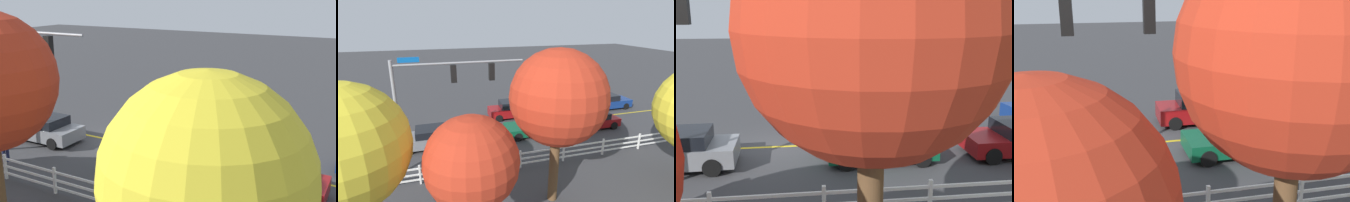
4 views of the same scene
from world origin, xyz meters
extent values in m
plane|color=#38383A|center=(0.00, 0.00, 0.00)|extent=(120.00, 120.00, 0.00)
cube|color=gold|center=(-4.00, 0.00, 0.00)|extent=(28.00, 0.16, 0.01)
cylinder|color=gray|center=(5.17, 4.68, 3.31)|extent=(0.20, 0.20, 6.62)
cylinder|color=gray|center=(1.53, 4.68, 6.32)|extent=(7.28, 0.12, 0.12)
cube|color=#0C59B2|center=(4.27, 4.70, 6.60)|extent=(1.10, 0.03, 0.28)
cube|color=black|center=(1.96, 4.68, 5.72)|extent=(0.32, 0.28, 1.00)
sphere|color=red|center=(1.96, 4.53, 6.04)|extent=(0.17, 0.17, 0.17)
sphere|color=orange|center=(1.96, 4.53, 5.72)|extent=(0.17, 0.17, 0.17)
sphere|color=#148C19|center=(1.96, 4.53, 5.40)|extent=(0.17, 0.17, 0.17)
cube|color=black|center=(-0.23, 4.68, 5.72)|extent=(0.32, 0.28, 1.00)
sphere|color=red|center=(-0.23, 4.53, 6.04)|extent=(0.17, 0.17, 0.17)
sphere|color=orange|center=(-0.23, 4.53, 5.72)|extent=(0.17, 0.17, 0.17)
sphere|color=#148C19|center=(-0.23, 4.53, 5.40)|extent=(0.17, 0.17, 0.17)
cube|color=maroon|center=(-3.70, -2.14, 0.59)|extent=(4.33, 1.88, 0.74)
cube|color=black|center=(-3.48, -2.14, 1.26)|extent=(1.88, 1.65, 0.60)
cylinder|color=black|center=(-5.17, -2.94, 0.32)|extent=(0.64, 0.23, 0.64)
cylinder|color=black|center=(-5.14, -1.27, 0.32)|extent=(0.64, 0.23, 0.64)
cylinder|color=black|center=(-2.26, -3.01, 0.32)|extent=(0.64, 0.23, 0.64)
cylinder|color=black|center=(-2.22, -1.33, 0.32)|extent=(0.64, 0.23, 0.64)
cube|color=maroon|center=(-9.42, 1.95, 0.53)|extent=(4.05, 1.96, 0.63)
cube|color=black|center=(-9.62, 1.95, 1.09)|extent=(1.83, 1.76, 0.48)
cylinder|color=black|center=(-8.05, 2.87, 0.32)|extent=(0.64, 0.22, 0.64)
cylinder|color=black|center=(-8.04, 1.05, 0.32)|extent=(0.64, 0.22, 0.64)
cylinder|color=black|center=(-10.80, 2.85, 0.32)|extent=(0.64, 0.22, 0.64)
cylinder|color=black|center=(-10.79, 1.03, 0.32)|extent=(0.64, 0.22, 0.64)
cube|color=#0C4C2D|center=(-4.00, 1.85, 0.52)|extent=(4.07, 1.96, 0.60)
cube|color=black|center=(-4.21, 1.85, 1.05)|extent=(1.69, 1.75, 0.46)
cylinder|color=black|center=(-2.62, 2.75, 0.32)|extent=(0.64, 0.22, 0.64)
cylinder|color=black|center=(-2.63, 0.93, 0.32)|extent=(0.64, 0.22, 0.64)
cylinder|color=black|center=(-5.38, 2.76, 0.32)|extent=(0.64, 0.22, 0.64)
cylinder|color=black|center=(-5.39, 0.95, 0.32)|extent=(0.64, 0.22, 0.64)
cube|color=slate|center=(3.63, 1.78, 0.56)|extent=(4.68, 1.96, 0.68)
cube|color=black|center=(3.40, 1.78, 1.15)|extent=(2.35, 1.73, 0.50)
cylinder|color=black|center=(5.20, 2.69, 0.32)|extent=(0.64, 0.23, 0.64)
cylinder|color=black|center=(5.22, 0.93, 0.32)|extent=(0.64, 0.23, 0.64)
cylinder|color=black|center=(2.03, 2.64, 0.32)|extent=(0.64, 0.23, 0.64)
cylinder|color=black|center=(2.06, 0.88, 0.32)|extent=(0.64, 0.23, 0.64)
cube|color=navy|center=(-13.60, -1.82, 0.57)|extent=(4.56, 1.96, 0.70)
cube|color=black|center=(-13.37, -1.81, 1.19)|extent=(2.09, 1.73, 0.53)
cylinder|color=black|center=(-15.12, -2.72, 0.32)|extent=(0.64, 0.23, 0.64)
cylinder|color=black|center=(-15.16, -0.97, 0.32)|extent=(0.64, 0.23, 0.64)
cylinder|color=black|center=(-12.04, -2.66, 0.32)|extent=(0.64, 0.23, 0.64)
cylinder|color=black|center=(-12.08, -0.91, 0.32)|extent=(0.64, 0.23, 0.64)
cylinder|color=#191E3F|center=(2.99, 4.92, 0.42)|extent=(0.16, 0.16, 0.85)
cylinder|color=#191E3F|center=(2.80, 4.85, 0.42)|extent=(0.16, 0.16, 0.85)
cube|color=#333338|center=(2.90, 4.89, 1.16)|extent=(0.47, 0.38, 0.62)
sphere|color=tan|center=(2.90, 4.89, 1.58)|extent=(0.22, 0.22, 0.22)
cube|color=white|center=(-13.11, 6.22, 0.57)|extent=(0.10, 0.10, 1.15)
cube|color=white|center=(-10.22, 6.22, 0.57)|extent=(0.10, 0.10, 1.15)
cube|color=white|center=(-7.33, 6.22, 0.57)|extent=(0.10, 0.10, 1.15)
cube|color=white|center=(-4.44, 6.22, 0.57)|extent=(0.10, 0.10, 1.15)
cube|color=white|center=(-1.56, 6.22, 0.57)|extent=(0.10, 0.10, 1.15)
cube|color=white|center=(1.33, 6.22, 0.57)|extent=(0.10, 0.10, 1.15)
cube|color=white|center=(4.22, 6.22, 0.57)|extent=(0.10, 0.10, 1.15)
cube|color=white|center=(7.11, 6.22, 0.57)|extent=(0.10, 0.10, 1.15)
cube|color=white|center=(-3.00, 6.22, 0.95)|extent=(26.00, 0.06, 0.09)
cube|color=white|center=(-3.00, 6.22, 0.60)|extent=(26.00, 0.06, 0.09)
cube|color=white|center=(-3.00, 6.22, 0.28)|extent=(26.00, 0.06, 0.09)
sphere|color=#B22D19|center=(2.07, 11.30, 3.90)|extent=(3.40, 3.40, 3.40)
sphere|color=yellow|center=(6.14, 10.65, 4.72)|extent=(4.34, 4.34, 4.34)
cylinder|color=brown|center=(-2.16, 9.35, 1.84)|extent=(0.46, 0.46, 3.69)
sphere|color=#B22D19|center=(-2.16, 9.35, 5.34)|extent=(4.41, 4.41, 4.41)
camera|label=1|loc=(-13.05, 17.58, 8.05)|focal=44.51mm
camera|label=2|loc=(3.21, 19.44, 8.73)|focal=28.14mm
camera|label=3|loc=(-0.93, 15.42, 5.65)|focal=41.27mm
camera|label=4|loc=(1.37, 15.59, 6.47)|focal=41.93mm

